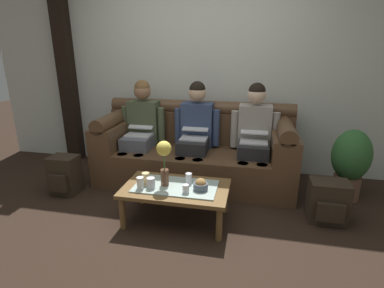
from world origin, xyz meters
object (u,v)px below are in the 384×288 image
couch (196,152)px  cup_far_center (186,189)px  person_right (254,133)px  coffee_table (176,191)px  backpack_left (65,175)px  potted_plant (350,161)px  cup_far_right (140,183)px  cup_far_left (151,183)px  snack_bowl (201,185)px  cup_near_left (146,179)px  flower_vase (164,156)px  backpack_right (328,202)px  person_middle (196,129)px  person_left (141,126)px  cup_near_right (189,178)px

couch → cup_far_center: (0.12, -1.07, 0.03)m
person_right → coffee_table: 1.22m
cup_far_center → backpack_left: (-1.51, 0.40, -0.18)m
coffee_table → potted_plant: (1.73, 0.83, 0.12)m
cup_far_right → cup_far_left: bearing=20.1°
cup_far_left → snack_bowl: bearing=7.3°
couch → cup_far_right: bearing=-105.8°
person_right → cup_near_left: size_ratio=10.71×
cup_near_left → cup_far_center: cup_near_left is taller
flower_vase → cup_far_right: (-0.20, -0.12, -0.23)m
backpack_right → potted_plant: potted_plant is taller
cup_far_right → backpack_right: cup_far_right is taller
flower_vase → cup_far_right: size_ratio=3.93×
person_middle → cup_near_left: bearing=-106.4°
flower_vase → backpack_right: flower_vase is taller
flower_vase → snack_bowl: 0.43m
person_left → backpack_right: (2.11, -0.66, -0.46)m
snack_bowl → cup_far_center: 0.15m
coffee_table → cup_near_left: bearing=-175.1°
snack_bowl → cup_near_right: (-0.13, 0.11, 0.01)m
cup_near_left → cup_far_center: bearing=-12.6°
couch → person_left: person_left is taller
person_left → potted_plant: size_ratio=1.57×
flower_vase → cup_near_left: 0.30m
coffee_table → snack_bowl: snack_bowl is taller
coffee_table → cup_far_right: (-0.30, -0.12, 0.11)m
couch → person_right: 0.75m
coffee_table → potted_plant: 1.92m
person_left → snack_bowl: (0.94, -0.97, -0.25)m
cup_near_right → backpack_left: cup_near_right is taller
person_right → cup_far_center: person_right is taller
potted_plant → snack_bowl: bearing=-149.8°
cup_near_right → cup_far_right: (-0.41, -0.20, 0.00)m
couch → cup_far_left: (-0.21, -1.04, 0.04)m
backpack_left → potted_plant: size_ratio=0.56×
coffee_table → cup_far_right: bearing=-158.3°
snack_bowl → cup_far_right: size_ratio=1.21×
coffee_table → person_middle: bearing=90.0°
cup_far_center → coffee_table: bearing=136.9°
cup_near_right → coffee_table: bearing=-144.6°
person_left → person_middle: 0.69m
snack_bowl → cup_far_center: (-0.12, -0.09, -0.01)m
person_left → person_middle: bearing=-0.0°
cup_far_left → person_right: bearing=48.8°
person_left → cup_near_left: size_ratio=10.71×
cup_near_right → flower_vase: bearing=-159.3°
cup_far_right → backpack_right: size_ratio=0.27×
person_left → flower_vase: person_left is taller
person_left → coffee_table: (0.69, -0.95, -0.35)m
cup_near_left → potted_plant: (2.01, 0.86, 0.01)m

